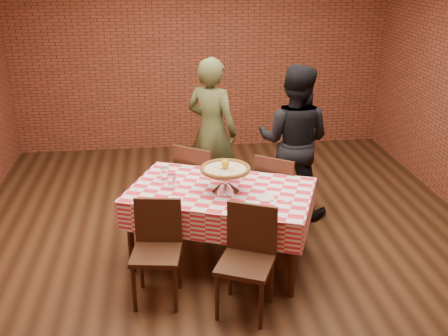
{
  "coord_description": "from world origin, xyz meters",
  "views": [
    {
      "loc": [
        -0.61,
        -4.8,
        2.79
      ],
      "look_at": [
        -0.06,
        -0.28,
        0.94
      ],
      "focal_mm": 42.52,
      "sensor_mm": 36.0,
      "label": 1
    }
  ],
  "objects": [
    {
      "name": "pizza_stand",
      "position": [
        -0.06,
        -0.38,
        0.86
      ],
      "size": [
        0.61,
        0.61,
        0.2
      ],
      "primitive_type": null,
      "rotation": [
        0.0,
        0.0,
        -0.43
      ],
      "color": "silver",
      "rests_on": "tablecloth"
    },
    {
      "name": "chair_near_left",
      "position": [
        -0.71,
        -0.92,
        0.44
      ],
      "size": [
        0.46,
        0.46,
        0.88
      ],
      "primitive_type": null,
      "rotation": [
        0.0,
        0.0,
        -0.15
      ],
      "color": "#412414",
      "rests_on": "ground"
    },
    {
      "name": "lemon",
      "position": [
        -0.06,
        -0.38,
        1.02
      ],
      "size": [
        0.1,
        0.1,
        0.09
      ],
      "primitive_type": "ellipsoid",
      "rotation": [
        0.0,
        0.0,
        -0.43
      ],
      "color": "yellow",
      "rests_on": "pizza"
    },
    {
      "name": "condiment_caddy",
      "position": [
        0.06,
        -0.09,
        0.83
      ],
      "size": [
        0.13,
        0.12,
        0.15
      ],
      "primitive_type": "cube",
      "rotation": [
        0.0,
        0.0,
        -0.51
      ],
      "color": "silver",
      "rests_on": "tablecloth"
    },
    {
      "name": "sweetener_packet_a",
      "position": [
        0.33,
        -0.72,
        0.76
      ],
      "size": [
        0.05,
        0.04,
        0.0
      ],
      "primitive_type": "cube",
      "rotation": [
        0.0,
        0.0,
        0.05
      ],
      "color": "white",
      "rests_on": "tablecloth"
    },
    {
      "name": "water_glass_right",
      "position": [
        -0.61,
        -0.07,
        0.82
      ],
      "size": [
        0.11,
        0.11,
        0.13
      ],
      "primitive_type": "cylinder",
      "rotation": [
        0.0,
        0.0,
        -0.38
      ],
      "color": "white",
      "rests_on": "tablecloth"
    },
    {
      "name": "water_glass_left",
      "position": [
        -0.55,
        -0.25,
        0.82
      ],
      "size": [
        0.11,
        0.11,
        0.13
      ],
      "primitive_type": "cylinder",
      "rotation": [
        0.0,
        0.0,
        -0.38
      ],
      "color": "white",
      "rests_on": "tablecloth"
    },
    {
      "name": "sweetener_packet_b",
      "position": [
        0.45,
        -0.68,
        0.76
      ],
      "size": [
        0.06,
        0.04,
        0.0
      ],
      "primitive_type": "cube",
      "rotation": [
        0.0,
        0.0,
        -0.22
      ],
      "color": "white",
      "rests_on": "tablecloth"
    },
    {
      "name": "diner_black",
      "position": [
        0.82,
        0.62,
        0.86
      ],
      "size": [
        1.04,
        0.95,
        1.72
      ],
      "primitive_type": "imported",
      "rotation": [
        0.0,
        0.0,
        2.68
      ],
      "color": "black",
      "rests_on": "ground"
    },
    {
      "name": "chair_far_right",
      "position": [
        0.59,
        0.17,
        0.45
      ],
      "size": [
        0.59,
        0.59,
        0.9
      ],
      "primitive_type": null,
      "rotation": [
        0.0,
        0.0,
        2.54
      ],
      "color": "#412414",
      "rests_on": "ground"
    },
    {
      "name": "diner_olive",
      "position": [
        -0.04,
        1.07,
        0.87
      ],
      "size": [
        0.75,
        0.7,
        1.73
      ],
      "primitive_type": "imported",
      "rotation": [
        0.0,
        0.0,
        2.53
      ],
      "color": "#474E29",
      "rests_on": "ground"
    },
    {
      "name": "chair_far_left",
      "position": [
        -0.21,
        0.51,
        0.47
      ],
      "size": [
        0.62,
        0.62,
        0.93
      ],
      "primitive_type": null,
      "rotation": [
        0.0,
        0.0,
        2.54
      ],
      "color": "#412414",
      "rests_on": "ground"
    },
    {
      "name": "side_plate",
      "position": [
        0.27,
        -0.59,
        0.76
      ],
      "size": [
        0.22,
        0.22,
        0.01
      ],
      "primitive_type": "cylinder",
      "rotation": [
        0.0,
        0.0,
        -0.38
      ],
      "color": "white",
      "rests_on": "tablecloth"
    },
    {
      "name": "tablecloth",
      "position": [
        -0.1,
        -0.34,
        0.62
      ],
      "size": [
        1.95,
        1.58,
        0.28
      ],
      "primitive_type": null,
      "rotation": [
        0.0,
        0.0,
        -0.38
      ],
      "color": "red",
      "rests_on": "table"
    },
    {
      "name": "pizza",
      "position": [
        -0.06,
        -0.38,
        0.97
      ],
      "size": [
        0.61,
        0.61,
        0.03
      ],
      "primitive_type": "cylinder",
      "rotation": [
        0.0,
        0.0,
        -0.43
      ],
      "color": "beige",
      "rests_on": "pizza_stand"
    },
    {
      "name": "back_wall",
      "position": [
        0.0,
        3.0,
        1.45
      ],
      "size": [
        5.5,
        0.0,
        5.5
      ],
      "primitive_type": "plane",
      "rotation": [
        1.57,
        0.0,
        0.0
      ],
      "color": "brown",
      "rests_on": "ground"
    },
    {
      "name": "table",
      "position": [
        -0.1,
        -0.34,
        0.38
      ],
      "size": [
        1.9,
        1.53,
        0.75
      ],
      "primitive_type": "cube",
      "rotation": [
        0.0,
        0.0,
        -0.38
      ],
      "color": "#412414",
      "rests_on": "ground"
    },
    {
      "name": "chair_near_right",
      "position": [
        0.0,
        -1.16,
        0.45
      ],
      "size": [
        0.56,
        0.56,
        0.91
      ],
      "primitive_type": null,
      "rotation": [
        0.0,
        0.0,
        -0.43
      ],
      "color": "#412414",
      "rests_on": "ground"
    },
    {
      "name": "ground",
      "position": [
        0.0,
        0.0,
        0.0
      ],
      "size": [
        6.0,
        6.0,
        0.0
      ],
      "primitive_type": "plane",
      "color": "black",
      "rests_on": "ground"
    }
  ]
}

